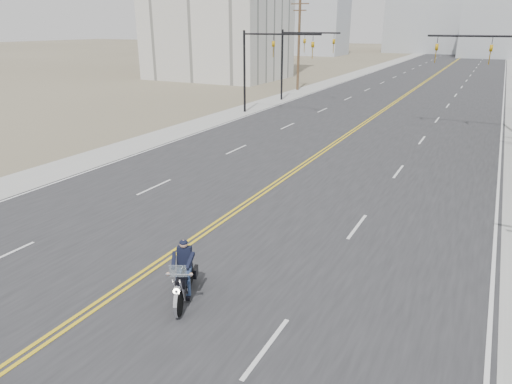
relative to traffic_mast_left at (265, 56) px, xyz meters
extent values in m
cube|color=#303033|center=(8.98, 38.00, -4.93)|extent=(20.00, 200.00, 0.01)
cube|color=#A5A5A0|center=(-2.52, 38.00, -4.93)|extent=(3.00, 200.00, 0.01)
cylinder|color=black|center=(-2.02, 0.00, -1.44)|extent=(0.20, 0.20, 7.00)
cylinder|color=black|center=(1.48, 0.00, 1.76)|extent=(7.00, 0.14, 0.14)
imported|color=#BF8C0C|center=(0.78, 0.00, 1.11)|extent=(0.21, 0.26, 1.30)
imported|color=#BF8C0C|center=(4.28, 0.00, 1.11)|extent=(0.21, 0.26, 1.30)
cylinder|color=black|center=(16.48, 0.00, 1.76)|extent=(7.00, 0.14, 0.14)
imported|color=#BF8C0C|center=(17.18, 0.00, 1.11)|extent=(0.21, 0.26, 1.30)
imported|color=#BF8C0C|center=(13.68, 0.00, 1.11)|extent=(0.21, 0.26, 1.30)
cylinder|color=black|center=(-2.02, 8.00, -1.44)|extent=(0.20, 0.20, 7.00)
cylinder|color=black|center=(0.98, 8.00, 1.76)|extent=(6.00, 0.14, 0.14)
imported|color=#BF8C0C|center=(0.38, 8.00, 1.11)|extent=(0.21, 0.26, 1.30)
imported|color=#BF8C0C|center=(3.38, 8.00, 1.11)|extent=(0.21, 0.26, 1.30)
cylinder|color=brown|center=(-3.52, 16.00, 0.31)|extent=(0.30, 0.30, 10.50)
cube|color=brown|center=(-3.52, 16.00, 4.76)|extent=(2.20, 0.12, 0.12)
cube|color=brown|center=(-3.52, 16.00, 4.06)|extent=(1.60, 0.12, 0.12)
cube|color=#B7BCC6|center=(-26.02, 83.00, 6.06)|extent=(14.00, 12.00, 22.00)
cube|color=#ADB2B7|center=(16.98, 93.00, 2.06)|extent=(18.00, 14.00, 14.00)
cube|color=#ADB2B7|center=(-3.02, 108.00, 8.06)|extent=(20.00, 15.00, 26.00)
cube|color=#ADB2B7|center=(-41.02, 98.00, 3.06)|extent=(12.00, 12.00, 16.00)
camera|label=1|loc=(17.95, -36.19, 2.46)|focal=32.00mm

